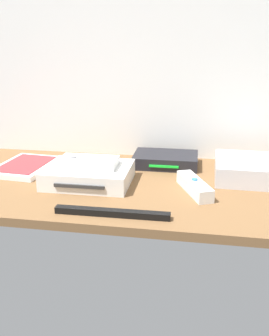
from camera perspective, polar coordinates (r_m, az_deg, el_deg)
ground_plane at (r=97.54cm, az=-0.00°, el=-2.78°), size 100.00×48.00×2.00cm
back_wall at (r=115.11cm, az=2.15°, el=17.33°), size 110.00×1.20×64.00cm
game_console at (r=97.18cm, az=-6.80°, el=-0.99°), size 21.10×16.60×4.40cm
mini_computer at (r=103.43cm, az=16.54°, el=-0.17°), size 17.43×17.43×5.30cm
game_case at (r=111.61cm, az=-15.81°, el=0.25°), size 15.21×20.12×1.56cm
network_router at (r=110.34cm, az=4.63°, el=1.23°), size 18.11×12.52×3.40cm
remote_wand at (r=92.18cm, az=8.84°, el=-2.65°), size 9.13×15.02×3.40cm
remote_classic_pad at (r=96.43cm, az=-6.86°, el=0.87°), size 14.46×8.11×2.40cm
sensor_bar at (r=79.61cm, az=-3.35°, el=-6.63°), size 24.02×2.06×1.40cm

